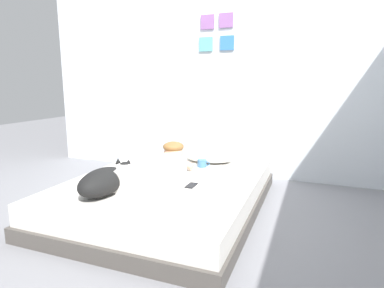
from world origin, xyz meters
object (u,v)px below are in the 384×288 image
at_px(dog, 106,180).
at_px(coffee_cup, 202,163).
at_px(person_lying, 156,168).
at_px(cell_phone, 191,185).
at_px(bed, 169,192).
at_px(pillow, 209,157).

height_order(dog, coffee_cup, dog).
xyz_separation_m(dog, coffee_cup, (0.42, 0.99, -0.07)).
height_order(person_lying, cell_phone, person_lying).
xyz_separation_m(bed, person_lying, (-0.07, -0.10, 0.25)).
distance_m(pillow, dog, 1.28).
relative_size(pillow, coffee_cup, 4.16).
distance_m(bed, coffee_cup, 0.49).
distance_m(person_lying, dog, 0.49).
relative_size(person_lying, dog, 1.60).
bearing_deg(bed, cell_phone, -30.38).
xyz_separation_m(bed, coffee_cup, (0.16, 0.43, 0.18)).
xyz_separation_m(person_lying, cell_phone, (0.35, -0.06, -0.10)).
bearing_deg(cell_phone, person_lying, 170.36).
xyz_separation_m(person_lying, coffee_cup, (0.23, 0.53, -0.07)).
bearing_deg(coffee_cup, pillow, 89.80).
xyz_separation_m(person_lying, dog, (-0.19, -0.45, -0.00)).
bearing_deg(person_lying, coffee_cup, 66.49).
relative_size(dog, cell_phone, 4.11).
relative_size(person_lying, coffee_cup, 7.36).
bearing_deg(pillow, person_lying, -107.24).
distance_m(dog, cell_phone, 0.67).
xyz_separation_m(coffee_cup, cell_phone, (0.11, -0.59, -0.03)).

